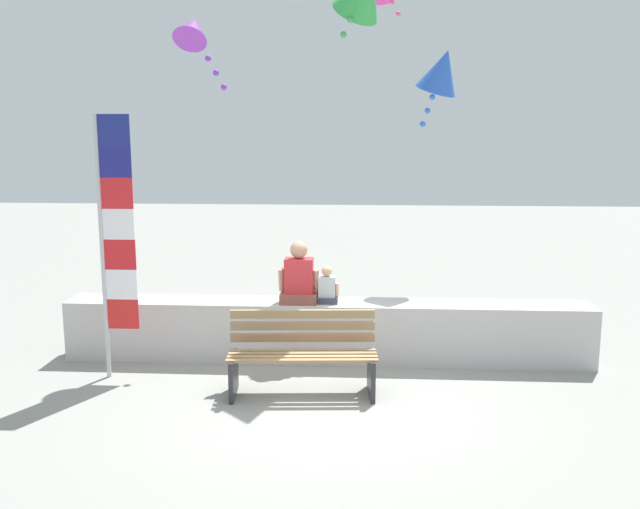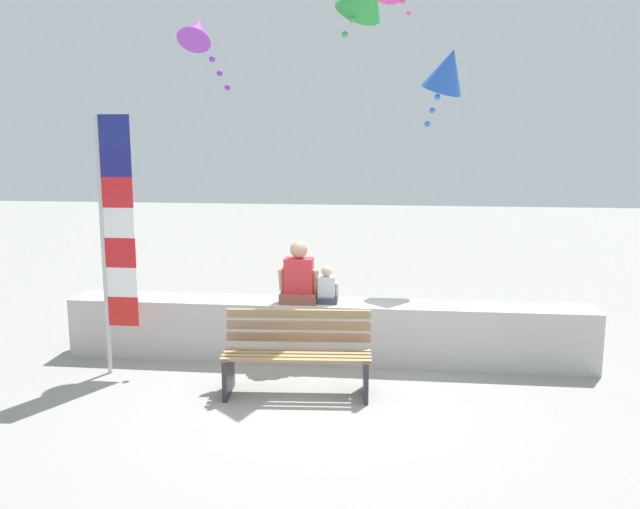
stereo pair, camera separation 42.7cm
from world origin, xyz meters
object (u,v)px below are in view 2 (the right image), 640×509
Objects in this scene: person_child at (326,288)px; kite_purple at (197,32)px; kite_blue at (447,70)px; person_adult at (299,278)px; flag_banner at (113,232)px; park_bench at (297,356)px.

person_child is 0.45× the size of kite_purple.
kite_purple is at bearing -167.65° from kite_blue.
flag_banner is (-2.05, -0.74, 0.66)m from person_adult.
kite_purple reaches higher than flag_banner.
kite_blue is at bearing 29.07° from flag_banner.
kite_blue reaches higher than person_adult.
flag_banner is at bearing -162.92° from person_child.
park_bench is 3.56× the size of person_child.
kite_blue is (1.83, 1.42, 2.61)m from person_adult.
kite_purple is at bearing 157.84° from person_child.
kite_purple is (-1.54, 1.79, 3.70)m from park_bench.
park_bench is 1.60× the size of kite_purple.
kite_purple reaches higher than person_adult.
kite_purple is at bearing 66.17° from flag_banner.
flag_banner is 2.93× the size of kite_purple.
park_bench is at bearing -124.17° from kite_blue.
person_adult is 0.69× the size of kite_blue.
person_adult is at bearing -179.94° from person_child.
kite_purple is (0.64, 1.45, 2.41)m from flag_banner.
park_bench is at bearing -49.30° from kite_purple.
kite_blue is at bearing 55.83° from park_bench.
kite_blue reaches higher than park_bench.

